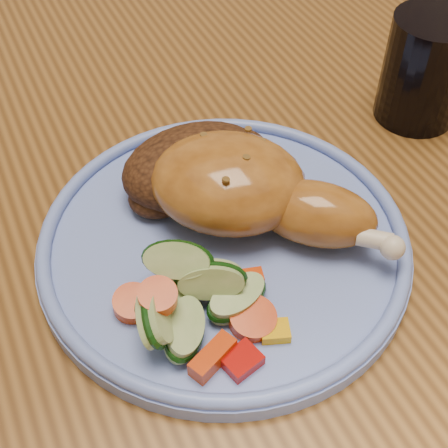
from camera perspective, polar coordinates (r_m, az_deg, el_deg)
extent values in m
cube|color=brown|center=(0.54, 1.45, 5.95)|extent=(0.90, 1.40, 0.04)
cube|color=brown|center=(1.37, 4.07, 14.99)|extent=(0.06, 0.06, 0.71)
cube|color=#4C2D16|center=(1.14, -11.39, 11.21)|extent=(0.42, 0.42, 0.04)
cylinder|color=#4C2D16|center=(1.15, -15.58, -5.35)|extent=(0.04, 0.04, 0.41)
cylinder|color=#4C2D16|center=(1.40, -19.22, 5.46)|extent=(0.04, 0.04, 0.41)
cylinder|color=#4C2D16|center=(1.20, 0.89, 0.30)|extent=(0.04, 0.04, 0.41)
cylinder|color=#4C2D16|center=(1.45, -5.40, 9.80)|extent=(0.04, 0.04, 0.41)
cylinder|color=#6780CF|center=(0.44, 0.00, -1.85)|extent=(0.26, 0.26, 0.01)
torus|color=#6780CF|center=(0.43, 0.00, -0.90)|extent=(0.26, 0.26, 0.01)
ellipsoid|color=#A46322|center=(0.43, 0.36, 3.82)|extent=(0.14, 0.13, 0.06)
ellipsoid|color=#A46322|center=(0.43, 8.39, 0.94)|extent=(0.09, 0.09, 0.04)
sphere|color=beige|center=(0.42, 15.16, -2.10)|extent=(0.02, 0.02, 0.02)
ellipsoid|color=#3F220F|center=(0.46, -2.67, 5.33)|extent=(0.11, 0.08, 0.05)
ellipsoid|color=#3F220F|center=(0.48, 0.93, 6.56)|extent=(0.05, 0.04, 0.03)
ellipsoid|color=#3F220F|center=(0.45, -5.95, 2.59)|extent=(0.05, 0.04, 0.02)
cube|color=#A50A05|center=(0.37, 1.63, -12.38)|extent=(0.03, 0.02, 0.01)
cube|color=#E5A507|center=(0.39, 4.69, -9.73)|extent=(0.02, 0.02, 0.01)
cube|color=#D63C07|center=(0.41, 1.65, -5.19)|extent=(0.03, 0.02, 0.01)
cube|color=#D63C07|center=(0.37, -1.04, -12.08)|extent=(0.03, 0.02, 0.01)
cylinder|color=#D63C07|center=(0.40, -8.31, -7.23)|extent=(0.03, 0.03, 0.02)
cylinder|color=#D63C07|center=(0.39, 2.64, -8.67)|extent=(0.03, 0.03, 0.01)
cylinder|color=#D63C07|center=(0.37, -6.08, -6.62)|extent=(0.02, 0.02, 0.01)
cylinder|color=#ABBF7C|center=(0.39, -1.21, -5.09)|extent=(0.05, 0.04, 0.04)
cylinder|color=#ABBF7C|center=(0.37, -6.28, -8.31)|extent=(0.04, 0.05, 0.04)
cylinder|color=#ABBF7C|center=(0.38, -3.69, -9.60)|extent=(0.06, 0.06, 0.02)
cylinder|color=#ABBF7C|center=(0.39, -4.26, -3.29)|extent=(0.06, 0.05, 0.04)
cylinder|color=#ABBF7C|center=(0.39, 1.18, -6.81)|extent=(0.05, 0.05, 0.02)
cylinder|color=#ABBF7C|center=(0.40, -5.42, -6.59)|extent=(0.05, 0.05, 0.02)
cylinder|color=black|center=(0.56, 17.88, 13.29)|extent=(0.07, 0.07, 0.09)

